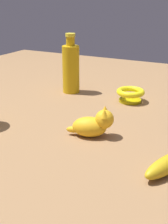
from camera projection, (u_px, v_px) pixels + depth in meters
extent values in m
plane|color=#936D47|center=(84.00, 127.00, 0.91)|extent=(2.00, 2.00, 0.00)
cylinder|color=gold|center=(71.00, 70.00, 1.20)|extent=(0.07, 0.07, 0.19)
cylinder|color=gold|center=(70.00, 41.00, 1.16)|extent=(0.03, 0.03, 0.03)
cylinder|color=yellow|center=(70.00, 35.00, 1.15)|extent=(0.04, 0.04, 0.01)
ellipsoid|color=gold|center=(90.00, 127.00, 0.84)|extent=(0.09, 0.11, 0.06)
sphere|color=gold|center=(104.00, 119.00, 0.83)|extent=(0.05, 0.05, 0.05)
cone|color=gold|center=(105.00, 110.00, 0.83)|extent=(0.02, 0.02, 0.02)
cone|color=gold|center=(104.00, 114.00, 0.81)|extent=(0.02, 0.02, 0.02)
ellipsoid|color=gold|center=(74.00, 130.00, 0.85)|extent=(0.03, 0.05, 0.02)
cylinder|color=#B4A509|center=(130.00, 100.00, 1.12)|extent=(0.08, 0.08, 0.01)
torus|color=yellow|center=(131.00, 92.00, 1.11)|extent=(0.10, 0.10, 0.02)
ellipsoid|color=gold|center=(167.00, 164.00, 0.67)|extent=(0.16, 0.09, 0.04)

